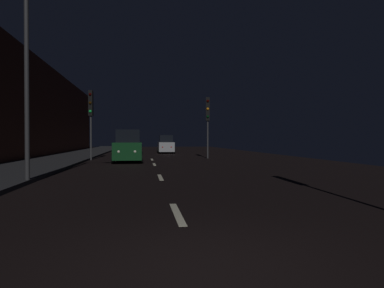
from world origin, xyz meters
TOP-DOWN VIEW (x-y plane):
  - ground at (0.00, 24.50)m, footprint 26.10×84.00m
  - sidewalk_left at (-6.85, 24.50)m, footprint 4.40×84.00m
  - building_facade_left at (-9.45, 21.00)m, footprint 0.80×63.00m
  - lane_centerline at (0.00, 13.22)m, footprint 0.16×21.73m
  - traffic_light_far_left at (-4.55, 22.48)m, footprint 0.34×0.47m
  - traffic_light_far_right at (4.54, 23.53)m, footprint 0.36×0.48m
  - streetlamp_overhead at (-4.32, 8.61)m, footprint 1.70×0.44m
  - car_approaching_headlights at (-1.70, 19.94)m, footprint 2.03×4.39m
  - car_distant_taillights at (1.84, 34.41)m, footprint 1.84×3.98m

SIDE VIEW (x-z plane):
  - ground at x=0.00m, z-range -0.02..0.00m
  - lane_centerline at x=0.00m, z-range 0.00..0.01m
  - sidewalk_left at x=-6.85m, z-range 0.00..0.15m
  - car_distant_taillights at x=1.84m, z-range -0.09..1.92m
  - car_approaching_headlights at x=-1.70m, z-range -0.09..2.12m
  - traffic_light_far_right at x=4.54m, z-range 1.14..6.11m
  - traffic_light_far_left at x=-4.55m, z-range 1.21..6.43m
  - building_facade_left at x=-9.45m, z-range 0.00..8.25m
  - streetlamp_overhead at x=-4.32m, z-range 1.21..9.06m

